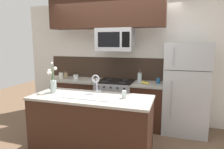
# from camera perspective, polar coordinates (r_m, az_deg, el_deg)

# --- Properties ---
(ground_plane) EXTENTS (10.00, 10.00, 0.00)m
(ground_plane) POSITION_cam_1_polar(r_m,az_deg,el_deg) (3.69, -3.30, -18.65)
(ground_plane) COLOR brown
(rear_partition) EXTENTS (5.20, 0.10, 2.60)m
(rear_partition) POSITION_cam_1_polar(r_m,az_deg,el_deg) (4.44, 6.13, 3.63)
(rear_partition) COLOR silver
(rear_partition) RESTS_ON ground
(splash_band) EXTENTS (3.40, 0.01, 0.48)m
(splash_band) POSITION_cam_1_polar(r_m,az_deg,el_deg) (4.47, 2.18, 1.77)
(splash_band) COLOR #332319
(splash_band) RESTS_ON rear_partition
(back_counter_left) EXTENTS (1.05, 0.65, 0.91)m
(back_counter_left) POSITION_cam_1_polar(r_m,az_deg,el_deg) (4.63, -9.70, -6.86)
(back_counter_left) COLOR #381E14
(back_counter_left) RESTS_ON ground
(back_counter_right) EXTENTS (0.64, 0.65, 0.91)m
(back_counter_right) POSITION_cam_1_polar(r_m,az_deg,el_deg) (4.17, 10.10, -8.64)
(back_counter_right) COLOR #381E14
(back_counter_right) RESTS_ON ground
(stove_range) EXTENTS (0.76, 0.64, 0.93)m
(stove_range) POSITION_cam_1_polar(r_m,az_deg,el_deg) (4.31, 0.96, -7.87)
(stove_range) COLOR #A8AAAF
(stove_range) RESTS_ON ground
(microwave) EXTENTS (0.74, 0.40, 0.45)m
(microwave) POSITION_cam_1_polar(r_m,az_deg,el_deg) (4.10, 0.93, 9.91)
(microwave) COLOR #A8AAAF
(upper_cabinet_band) EXTENTS (2.39, 0.34, 0.60)m
(upper_cabinet_band) POSITION_cam_1_polar(r_m,az_deg,el_deg) (4.18, -1.99, 17.14)
(upper_cabinet_band) COLOR #381E14
(refrigerator) EXTENTS (0.80, 0.74, 1.72)m
(refrigerator) POSITION_cam_1_polar(r_m,az_deg,el_deg) (4.06, 20.21, -3.65)
(refrigerator) COLOR #A8AAAF
(refrigerator) RESTS_ON ground
(storage_jar_tall) EXTENTS (0.10, 0.10, 0.13)m
(storage_jar_tall) POSITION_cam_1_polar(r_m,az_deg,el_deg) (4.71, -14.35, -0.27)
(storage_jar_tall) COLOR silver
(storage_jar_tall) RESTS_ON back_counter_left
(storage_jar_medium) EXTENTS (0.08, 0.08, 0.15)m
(storage_jar_medium) POSITION_cam_1_polar(r_m,az_deg,el_deg) (4.69, -13.03, -0.17)
(storage_jar_medium) COLOR #997F5B
(storage_jar_medium) RESTS_ON back_counter_left
(storage_jar_short) EXTENTS (0.11, 0.11, 0.12)m
(storage_jar_short) POSITION_cam_1_polar(r_m,az_deg,el_deg) (4.54, -10.29, -0.56)
(storage_jar_short) COLOR silver
(storage_jar_short) RESTS_ON back_counter_left
(banana_bunch) EXTENTS (0.19, 0.12, 0.08)m
(banana_bunch) POSITION_cam_1_polar(r_m,az_deg,el_deg) (4.00, 9.37, -2.34)
(banana_bunch) COLOR yellow
(banana_bunch) RESTS_ON back_counter_right
(french_press) EXTENTS (0.09, 0.09, 0.27)m
(french_press) POSITION_cam_1_polar(r_m,az_deg,el_deg) (4.13, 7.91, -0.88)
(french_press) COLOR silver
(french_press) RESTS_ON back_counter_right
(coffee_tin) EXTENTS (0.08, 0.08, 0.11)m
(coffee_tin) POSITION_cam_1_polar(r_m,az_deg,el_deg) (4.08, 13.10, -1.78)
(coffee_tin) COLOR #1E5184
(coffee_tin) RESTS_ON back_counter_right
(island_counter) EXTENTS (1.85, 0.76, 0.91)m
(island_counter) POSITION_cam_1_polar(r_m,az_deg,el_deg) (3.21, -5.95, -14.09)
(island_counter) COLOR #381E14
(island_counter) RESTS_ON ground
(kitchen_sink) EXTENTS (0.76, 0.40, 0.16)m
(kitchen_sink) POSITION_cam_1_polar(r_m,az_deg,el_deg) (3.08, -5.98, -7.49)
(kitchen_sink) COLOR #ADAFB5
(kitchen_sink) RESTS_ON island_counter
(sink_faucet) EXTENTS (0.14, 0.14, 0.31)m
(sink_faucet) POSITION_cam_1_polar(r_m,az_deg,el_deg) (3.19, -4.62, -1.94)
(sink_faucet) COLOR #B7BABF
(sink_faucet) RESTS_ON island_counter
(drinking_glass) EXTENTS (0.07, 0.07, 0.11)m
(drinking_glass) POSITION_cam_1_polar(r_m,az_deg,el_deg) (2.94, 3.49, -5.71)
(drinking_glass) COLOR silver
(drinking_glass) RESTS_ON island_counter
(flower_vase) EXTENTS (0.17, 0.19, 0.49)m
(flower_vase) POSITION_cam_1_polar(r_m,az_deg,el_deg) (3.38, -16.55, -2.42)
(flower_vase) COLOR silver
(flower_vase) RESTS_ON island_counter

